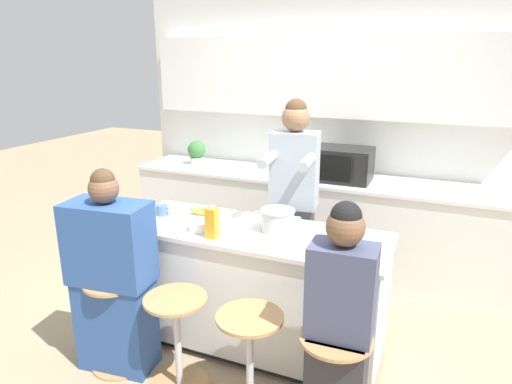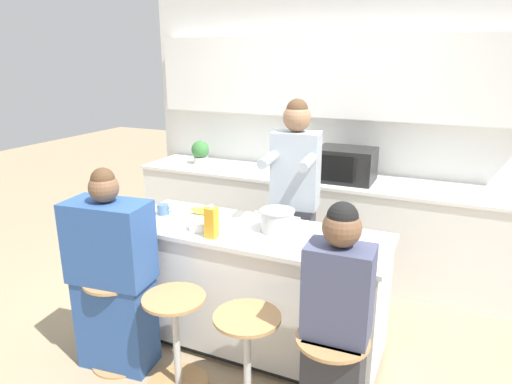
{
  "view_description": "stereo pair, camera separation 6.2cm",
  "coord_description": "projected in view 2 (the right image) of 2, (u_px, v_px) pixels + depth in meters",
  "views": [
    {
      "loc": [
        1.16,
        -2.63,
        2.01
      ],
      "look_at": [
        0.0,
        0.07,
        1.14
      ],
      "focal_mm": 32.0,
      "sensor_mm": 36.0,
      "label": 1
    },
    {
      "loc": [
        1.21,
        -2.61,
        2.01
      ],
      "look_at": [
        0.0,
        0.07,
        1.14
      ],
      "focal_mm": 32.0,
      "sensor_mm": 36.0,
      "label": 2
    }
  ],
  "objects": [
    {
      "name": "ground_plane",
      "position": [
        252.0,
        343.0,
        3.33
      ],
      "size": [
        16.0,
        16.0,
        0.0
      ],
      "primitive_type": "plane",
      "color": "tan"
    },
    {
      "name": "wall_back",
      "position": [
        328.0,
        106.0,
        4.43
      ],
      "size": [
        3.87,
        0.22,
        2.7
      ],
      "color": "silver",
      "rests_on": "ground_plane"
    },
    {
      "name": "back_counter",
      "position": [
        314.0,
        222.0,
        4.46
      ],
      "size": [
        3.59,
        0.68,
        0.92
      ],
      "color": "white",
      "rests_on": "ground_plane"
    },
    {
      "name": "kitchen_island",
      "position": [
        252.0,
        288.0,
        3.2
      ],
      "size": [
        1.84,
        0.67,
        0.89
      ],
      "color": "black",
      "rests_on": "ground_plane"
    },
    {
      "name": "bar_stool_leftmost",
      "position": [
        117.0,
        317.0,
        3.03
      ],
      "size": [
        0.38,
        0.38,
        0.63
      ],
      "color": "tan",
      "rests_on": "ground_plane"
    },
    {
      "name": "bar_stool_center_left",
      "position": [
        176.0,
        337.0,
        2.81
      ],
      "size": [
        0.38,
        0.38,
        0.63
      ],
      "color": "tan",
      "rests_on": "ground_plane"
    },
    {
      "name": "bar_stool_center_right",
      "position": [
        247.0,
        358.0,
        2.62
      ],
      "size": [
        0.38,
        0.38,
        0.63
      ],
      "color": "tan",
      "rests_on": "ground_plane"
    },
    {
      "name": "bar_stool_rightmost",
      "position": [
        330.0,
        383.0,
        2.42
      ],
      "size": [
        0.38,
        0.38,
        0.63
      ],
      "color": "tan",
      "rests_on": "ground_plane"
    },
    {
      "name": "person_cooking",
      "position": [
        294.0,
        211.0,
        3.49
      ],
      "size": [
        0.41,
        0.57,
        1.72
      ],
      "rotation": [
        0.0,
        0.0,
        0.12
      ],
      "color": "#383842",
      "rests_on": "ground_plane"
    },
    {
      "name": "person_wrapped_blanket",
      "position": [
        113.0,
        278.0,
        2.94
      ],
      "size": [
        0.55,
        0.34,
        1.37
      ],
      "rotation": [
        0.0,
        0.0,
        0.11
      ],
      "color": "#2D5193",
      "rests_on": "ground_plane"
    },
    {
      "name": "person_seated_near",
      "position": [
        336.0,
        334.0,
        2.36
      ],
      "size": [
        0.34,
        0.27,
        1.35
      ],
      "rotation": [
        0.0,
        0.0,
        0.04
      ],
      "color": "#333338",
      "rests_on": "ground_plane"
    },
    {
      "name": "cooking_pot",
      "position": [
        277.0,
        220.0,
        3.04
      ],
      "size": [
        0.32,
        0.24,
        0.15
      ],
      "color": "#B7BABC",
      "rests_on": "kitchen_island"
    },
    {
      "name": "fruit_bowl",
      "position": [
        202.0,
        225.0,
        3.08
      ],
      "size": [
        0.17,
        0.17,
        0.06
      ],
      "color": "white",
      "rests_on": "kitchen_island"
    },
    {
      "name": "coffee_cup_near",
      "position": [
        353.0,
        254.0,
        2.61
      ],
      "size": [
        0.12,
        0.09,
        0.08
      ],
      "color": "#4C7099",
      "rests_on": "kitchen_island"
    },
    {
      "name": "coffee_cup_far",
      "position": [
        163.0,
        209.0,
        3.37
      ],
      "size": [
        0.12,
        0.09,
        0.08
      ],
      "color": "#4C7099",
      "rests_on": "kitchen_island"
    },
    {
      "name": "banana_bunch",
      "position": [
        202.0,
        210.0,
        3.38
      ],
      "size": [
        0.19,
        0.13,
        0.06
      ],
      "color": "yellow",
      "rests_on": "kitchen_island"
    },
    {
      "name": "juice_carton",
      "position": [
        212.0,
        223.0,
        2.92
      ],
      "size": [
        0.07,
        0.07,
        0.22
      ],
      "color": "gold",
      "rests_on": "kitchen_island"
    },
    {
      "name": "microwave",
      "position": [
        346.0,
        165.0,
        4.13
      ],
      "size": [
        0.51,
        0.39,
        0.3
      ],
      "color": "black",
      "rests_on": "back_counter"
    },
    {
      "name": "potted_plant",
      "position": [
        200.0,
        152.0,
        4.79
      ],
      "size": [
        0.19,
        0.19,
        0.25
      ],
      "color": "beige",
      "rests_on": "back_counter"
    }
  ]
}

